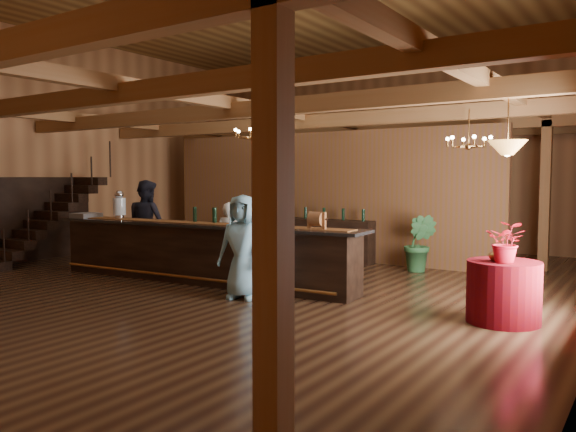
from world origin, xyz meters
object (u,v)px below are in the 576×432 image
Objects in this scene: pendant_lamp at (507,148)px; staff_second at (147,223)px; beverage_dispenser at (119,205)px; bartender at (229,240)px; tasting_bar at (199,252)px; raffle_drum at (317,219)px; chandelier_right at (469,141)px; round_table at (504,292)px; floor_plant at (420,243)px; backbar_shelf at (305,239)px; chandelier_left at (253,133)px; guest at (243,247)px.

pendant_lamp reaches higher than staff_second.
beverage_dispenser is 0.40× the size of bartender.
tasting_bar is 2.39m from staff_second.
chandelier_right is (1.87, 2.13, 1.34)m from raffle_drum.
floor_plant is (-2.45, 3.32, 0.19)m from round_table.
bartender is 4.00m from floor_plant.
chandelier_right is at bearing 23.02° from tasting_bar.
beverage_dispenser is 7.78m from pendant_lamp.
raffle_drum is 0.10× the size of backbar_shelf.
staff_second is at bearing -161.95° from chandelier_left.
raffle_drum is 0.38× the size of pendant_lamp.
chandelier_right is (-1.15, 2.16, 2.21)m from round_table.
raffle_drum is at bearing -179.02° from staff_second.
staff_second is (-7.80, 0.63, 0.54)m from round_table.
beverage_dispenser is 0.95m from staff_second.
chandelier_right is (6.57, 2.36, 1.23)m from beverage_dispenser.
raffle_drum is (2.54, 0.13, 0.73)m from tasting_bar.
bartender is 0.88× the size of guest.
tasting_bar is 5.56× the size of floor_plant.
pendant_lamp is (7.71, 0.20, 0.99)m from beverage_dispenser.
pendant_lamp is (0.00, 0.00, 1.97)m from round_table.
round_table is at bearing 158.86° from bartender.
floor_plant is at bearing -8.14° from backbar_shelf.
backbar_shelf is at bearing 161.49° from chandelier_right.
pendant_lamp is (1.15, -2.16, -0.24)m from chandelier_right.
bartender is (0.13, -3.05, 0.26)m from backbar_shelf.
beverage_dispenser is at bearing -122.98° from backbar_shelf.
chandelier_left is 4.20m from floor_plant.
tasting_bar is at bearing -177.09° from raffle_drum.
staff_second is at bearing -153.31° from floor_plant.
raffle_drum reaches higher than floor_plant.
guest is at bearing -168.74° from round_table.
round_table is (5.48, -3.61, -0.07)m from backbar_shelf.
beverage_dispenser is 0.67× the size of pendant_lamp.
tasting_bar is 5.37m from chandelier_right.
beverage_dispenser is 3.18m from chandelier_left.
pendant_lamp is (5.41, -1.41, -0.51)m from chandelier_left.
floor_plant is at bearing 126.52° from round_table.
tasting_bar reaches higher than backbar_shelf.
beverage_dispenser is 7.08m from chandelier_right.
beverage_dispenser is at bearing 104.00° from staff_second.
chandelier_right is at bearing -21.13° from backbar_shelf.
round_table is 3.30m from chandelier_right.
raffle_drum is 0.28× the size of floor_plant.
backbar_shelf is 4.67m from guest.
beverage_dispenser is (-2.16, -0.10, 0.84)m from tasting_bar.
bartender reaches higher than backbar_shelf.
chandelier_left reaches higher than tasting_bar.
staff_second is (-2.32, -2.98, 0.47)m from backbar_shelf.
beverage_dispenser is 2.56m from bartender.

